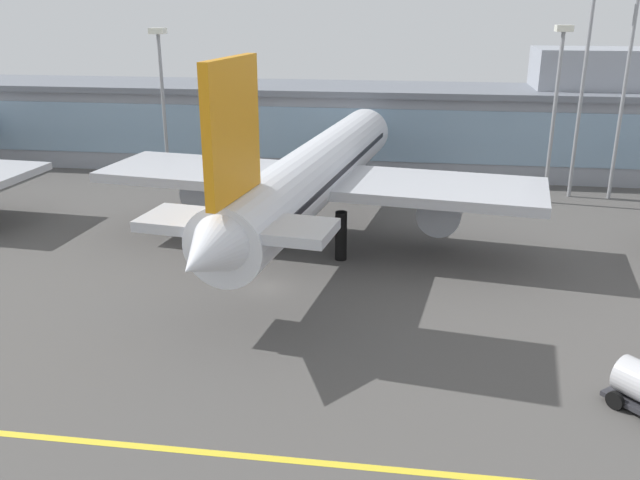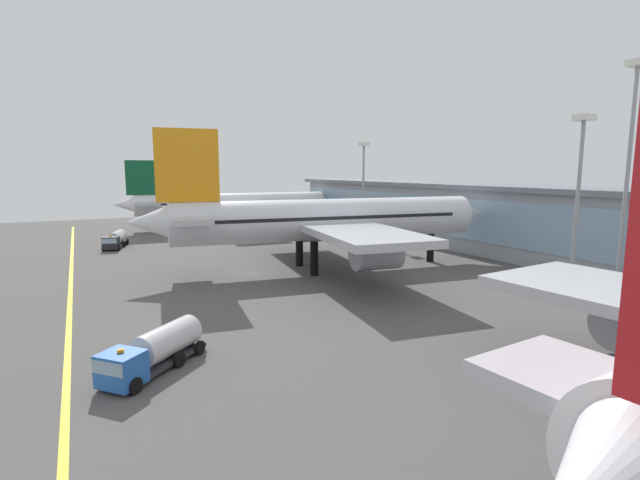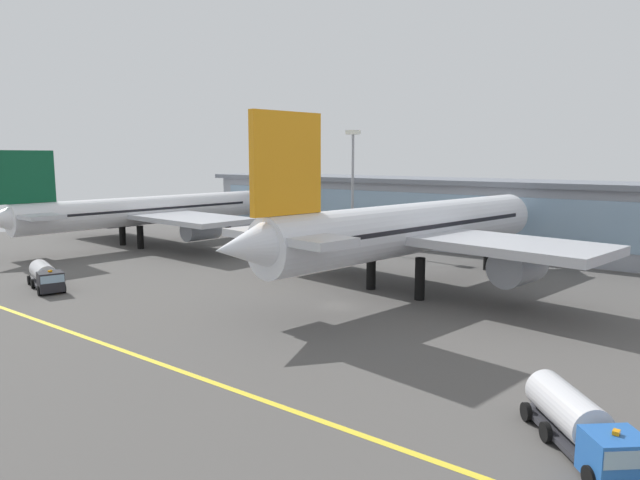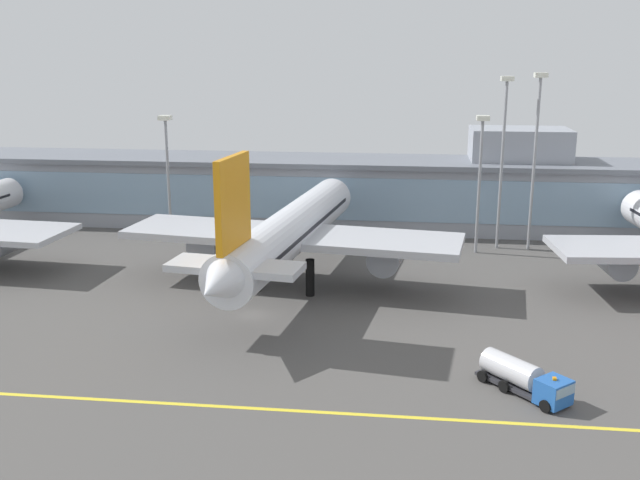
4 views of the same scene
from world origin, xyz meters
name	(u,v)px [view 4 (image 4 of 4)]	position (x,y,z in m)	size (l,w,h in m)	color
ground_plane	(255,315)	(0.00, 0.00, 0.00)	(180.00, 180.00, 0.00)	#514F4C
taxiway_centreline_stripe	(203,405)	(0.00, -22.00, 0.01)	(144.00, 0.50, 0.01)	yellow
terminal_building	(318,189)	(1.90, 44.25, 6.35)	(120.52, 14.00, 16.91)	#9399A3
airliner_near_right	(290,232)	(2.37, 11.16, 7.12)	(44.08, 54.06, 19.46)	black
baggage_tug_near	(526,378)	(27.75, -16.48, 1.51)	(7.86, 8.34, 2.90)	black
apron_light_mast_west	(503,139)	(30.90, 32.93, 16.63)	(1.80, 1.80, 25.76)	gray
apron_light_mast_centre	(167,158)	(-20.05, 31.34, 13.28)	(1.80, 1.80, 19.74)	gray
apron_light_mast_east	(480,162)	(27.45, 29.85, 13.62)	(1.80, 1.80, 20.35)	gray
apron_light_mast_far_east	(536,138)	(35.56, 32.74, 16.92)	(1.80, 1.80, 26.29)	gray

